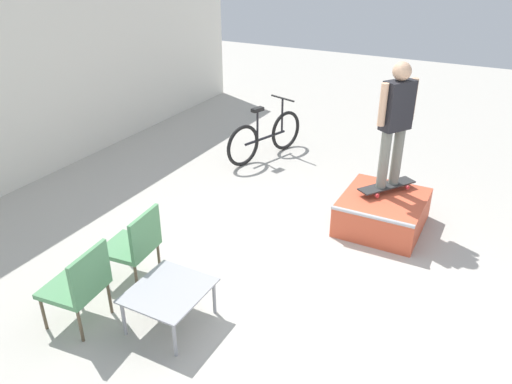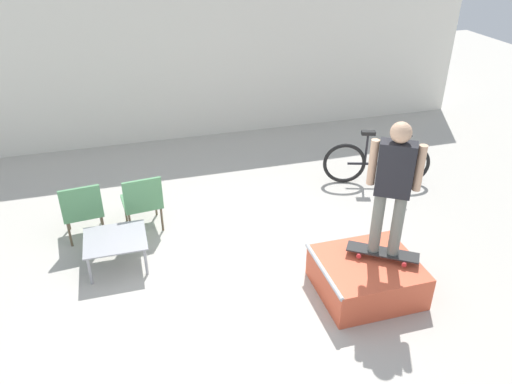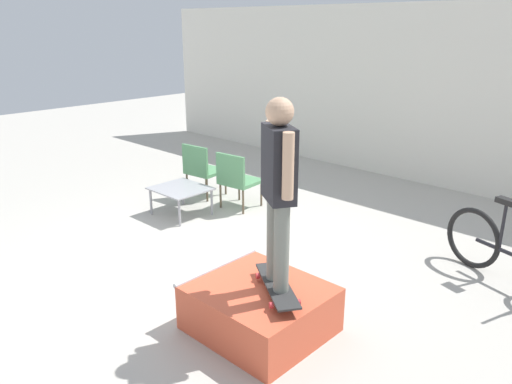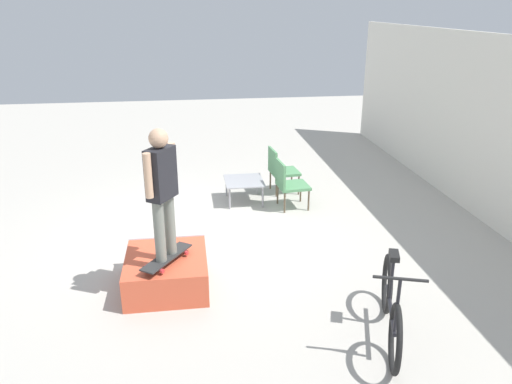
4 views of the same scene
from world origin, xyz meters
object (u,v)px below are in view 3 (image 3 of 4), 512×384
Objects in this scene: skate_ramp_box at (260,308)px; patio_chair_right at (237,178)px; skateboard_on_ramp at (277,285)px; person_skater at (279,181)px; patio_chair_left at (202,168)px; coffee_table at (181,191)px.

patio_chair_right reaches higher than skate_ramp_box.
skate_ramp_box is 1.45× the size of skateboard_on_ramp.
skateboard_on_ramp is at bearing 7.32° from skate_ramp_box.
person_skater reaches higher than patio_chair_left.
patio_chair_right is at bearing 61.25° from coffee_table.
person_skater is 2.09× the size of coffee_table.
patio_chair_left is at bearing 117.68° from coffee_table.
patio_chair_right is (-2.59, 2.05, -0.98)m from person_skater.
patio_chair_left is (-3.20, 2.07, 0.27)m from skate_ramp_box.
skateboard_on_ramp is 0.92× the size of patio_chair_right.
coffee_table is at bearing -169.27° from skateboard_on_ramp.
coffee_table is at bearing 55.56° from patio_chair_right.
patio_chair_left is at bearing -178.59° from person_skater.
person_skater is at bearing 135.93° from patio_chair_right.
person_skater reaches higher than coffee_table.
person_skater is 1.85× the size of patio_chair_left.
skateboard_on_ramp is 3.27m from coffee_table.
skateboard_on_ramp is 0.92× the size of patio_chair_left.
person_skater is (0.18, 0.02, 1.24)m from skate_ramp_box.
skate_ramp_box is 3.11m from coffee_table.
skate_ramp_box reaches higher than coffee_table.
patio_chair_left reaches higher than skate_ramp_box.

